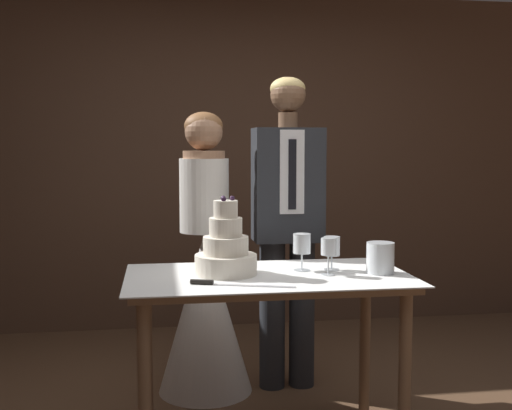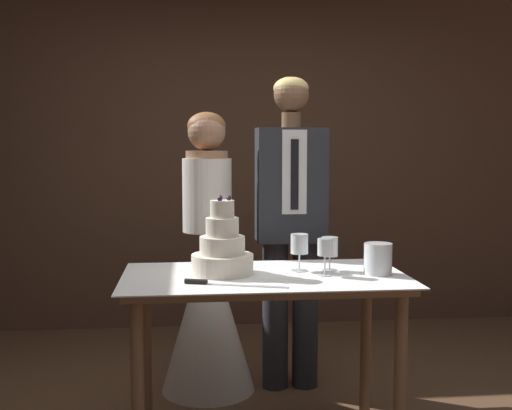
{
  "view_description": "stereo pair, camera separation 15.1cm",
  "coord_description": "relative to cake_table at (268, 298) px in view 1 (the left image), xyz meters",
  "views": [
    {
      "loc": [
        -0.57,
        -2.73,
        1.41
      ],
      "look_at": [
        -0.07,
        0.53,
        1.11
      ],
      "focal_mm": 45.0,
      "sensor_mm": 36.0,
      "label": 1
    },
    {
      "loc": [
        -0.42,
        -2.74,
        1.41
      ],
      "look_at": [
        -0.07,
        0.53,
        1.11
      ],
      "focal_mm": 45.0,
      "sensor_mm": 36.0,
      "label": 2
    }
  ],
  "objects": [
    {
      "name": "groom",
      "position": [
        0.24,
        0.74,
        0.29
      ],
      "size": [
        0.39,
        0.25,
        1.81
      ],
      "color": "#282B30",
      "rests_on": "ground_plane"
    },
    {
      "name": "tiered_cake",
      "position": [
        -0.19,
        0.04,
        0.22
      ],
      "size": [
        0.29,
        0.29,
        0.37
      ],
      "color": "silver",
      "rests_on": "cake_table"
    },
    {
      "name": "cake_table",
      "position": [
        0.0,
        0.0,
        0.0
      ],
      "size": [
        1.31,
        0.73,
        0.82
      ],
      "color": "#8E6B4C",
      "rests_on": "ground_plane"
    },
    {
      "name": "wine_glass_near",
      "position": [
        0.32,
        0.07,
        0.22
      ],
      "size": [
        0.08,
        0.08,
        0.16
      ],
      "color": "silver",
      "rests_on": "cake_table"
    },
    {
      "name": "hurricane_candle",
      "position": [
        0.52,
        -0.05,
        0.18
      ],
      "size": [
        0.13,
        0.13,
        0.15
      ],
      "color": "silver",
      "rests_on": "cake_table"
    },
    {
      "name": "wine_glass_far",
      "position": [
        0.18,
        0.07,
        0.23
      ],
      "size": [
        0.08,
        0.08,
        0.18
      ],
      "color": "silver",
      "rests_on": "cake_table"
    },
    {
      "name": "wine_glass_middle",
      "position": [
        0.27,
        -0.05,
        0.24
      ],
      "size": [
        0.07,
        0.07,
        0.17
      ],
      "color": "silver",
      "rests_on": "cake_table"
    },
    {
      "name": "bride",
      "position": [
        -0.24,
        0.74,
        -0.12
      ],
      "size": [
        0.54,
        0.54,
        1.61
      ],
      "color": "white",
      "rests_on": "ground_plane"
    },
    {
      "name": "wall_back",
      "position": [
        0.07,
        2.16,
        0.58
      ],
      "size": [
        5.03,
        0.12,
        2.59
      ],
      "primitive_type": "cube",
      "color": "#513828",
      "rests_on": "ground_plane"
    },
    {
      "name": "cake_knife",
      "position": [
        -0.23,
        -0.19,
        0.12
      ],
      "size": [
        0.44,
        0.16,
        0.02
      ],
      "rotation": [
        0.0,
        0.0,
        -0.31
      ],
      "color": "silver",
      "rests_on": "cake_table"
    }
  ]
}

